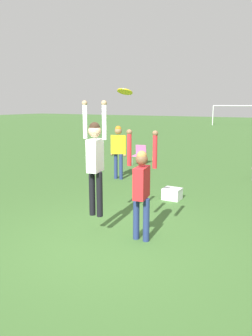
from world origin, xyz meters
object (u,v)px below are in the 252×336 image
Objects in this scene: person_defending at (142,183)px; frisbee at (125,92)px; person_jumping at (95,156)px; cooler_box at (172,194)px; person_spectator_near at (118,147)px; camping_chair_4 at (140,153)px.

frisbee is at bearing -99.42° from person_defending.
cooler_box is (0.40, 2.96, -1.40)m from person_jumping.
person_jumping is 3.30m from cooler_box.
cooler_box is at bearing -18.31° from person_jumping.
person_spectator_near is (-2.67, 4.15, -1.63)m from frisbee.
person_jumping is 4.83m from person_spectator_near.
cooler_box is (2.51, -1.36, -0.94)m from person_spectator_near.
camping_chair_4 is at bearing 10.49° from person_jumping.
person_jumping is at bearing -163.73° from frisbee.
person_jumping reaches higher than person_defending.
camping_chair_4 is (-3.29, 6.90, -2.25)m from frisbee.
frisbee is 0.15× the size of person_spectator_near.
person_spectator_near is at bearing 122.71° from frisbee.
camping_chair_4 is 2.88m from person_spectator_near.
camping_chair_4 is at bearing -162.85° from person_defending.
camping_chair_4 is 1.77× the size of cooler_box.
person_jumping is 1.31m from frisbee.
person_defending is 2.98m from cooler_box.
frisbee is at bearing 106.46° from camping_chair_4.
person_defending is 2.51× the size of camping_chair_4.
person_defending is at bearing -85.19° from person_spectator_near.
person_spectator_near is (-3.01, 4.15, 0.00)m from person_defending.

